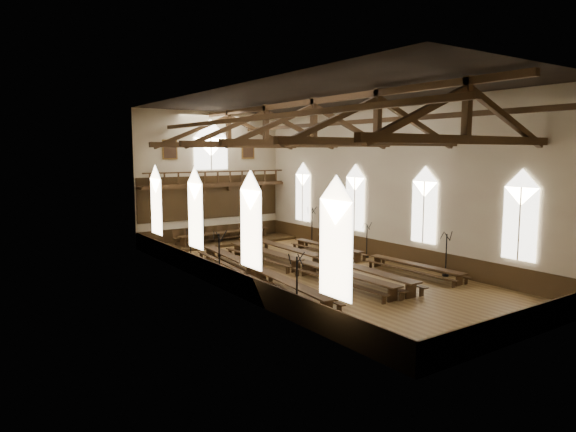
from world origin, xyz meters
The scene contains 21 objects.
ground centered at (0.00, 0.00, 0.00)m, with size 26.00×26.00×0.00m, color brown.
room_walls centered at (0.00, 0.00, 6.46)m, with size 26.00×26.00×26.00m.
wainscot_band centered at (0.00, 0.00, 0.60)m, with size 12.00×26.00×1.20m.
side_windows centered at (0.00, 0.00, 3.74)m, with size 11.85×19.80×4.50m.
end_window centered at (0.00, 12.90, 7.22)m, with size 2.80×0.12×3.80m.
minstrels_gallery centered at (0.00, 12.66, 3.91)m, with size 11.80×1.24×3.70m.
portraits centered at (0.00, 12.90, 7.10)m, with size 7.75×0.09×1.45m.
roof_trusses centered at (0.00, 0.00, 8.22)m, with size 11.70×25.70×2.80m.
refectory_row_a centered at (-3.63, 0.29, 0.55)m, with size 2.19×14.54×0.75m.
refectory_row_b centered at (-0.72, 0.19, 0.56)m, with size 1.77×14.59×0.77m.
refectory_row_c centered at (0.76, 0.33, 0.60)m, with size 1.82×15.13×0.82m.
refectory_row_d centered at (4.12, -0.16, 0.50)m, with size 1.66×13.79×0.68m.
dais centered at (0.31, 11.40, 0.10)m, with size 11.40×2.91×0.19m, color #372310.
high_table centered at (0.31, 11.40, 0.80)m, with size 7.74×1.55×0.72m.
high_chairs centered at (0.31, 12.16, 0.78)m, with size 7.70×0.50×1.07m.
candelabrum_left_near centered at (-5.55, -6.12, 0.84)m, with size 0.84×0.79×2.78m.
candelabrum_left_mid centered at (-5.55, 0.90, 0.86)m, with size 0.75×0.87×2.82m.
candelabrum_left_far centered at (-5.55, 4.54, 0.75)m, with size 0.67×0.76×2.48m.
candelabrum_right_near centered at (5.55, -4.96, 0.77)m, with size 0.75×0.75×2.53m.
candelabrum_right_mid centered at (5.55, 1.40, 0.70)m, with size 0.64×0.71×2.32m.
candelabrum_right_far centered at (5.55, 7.36, 0.86)m, with size 0.84×0.85×2.85m.
Camera 1 is at (-17.72, -23.01, 6.90)m, focal length 32.00 mm.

